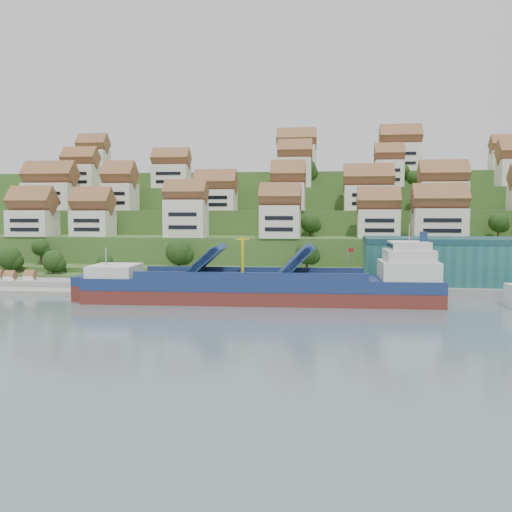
# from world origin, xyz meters

# --- Properties ---
(ground) EXTENTS (300.00, 300.00, 0.00)m
(ground) POSITION_xyz_m (0.00, 0.00, 0.00)
(ground) COLOR slate
(ground) RESTS_ON ground
(quay) EXTENTS (180.00, 14.00, 2.20)m
(quay) POSITION_xyz_m (20.00, 15.00, 1.10)
(quay) COLOR gray
(quay) RESTS_ON ground
(pebble_beach) EXTENTS (45.00, 20.00, 1.00)m
(pebble_beach) POSITION_xyz_m (-58.00, 12.00, 0.50)
(pebble_beach) COLOR gray
(pebble_beach) RESTS_ON ground
(hillside) EXTENTS (260.00, 128.00, 31.00)m
(hillside) POSITION_xyz_m (0.00, 103.55, 10.66)
(hillside) COLOR #2D4C1E
(hillside) RESTS_ON ground
(hillside_village) EXTENTS (156.31, 63.36, 29.31)m
(hillside_village) POSITION_xyz_m (2.21, 58.99, 23.84)
(hillside_village) COLOR silver
(hillside_village) RESTS_ON ground
(hillside_trees) EXTENTS (140.73, 62.23, 31.33)m
(hillside_trees) POSITION_xyz_m (-6.50, 44.15, 16.44)
(hillside_trees) COLOR #1F3D14
(hillside_trees) RESTS_ON ground
(warehouse) EXTENTS (60.00, 15.00, 10.00)m
(warehouse) POSITION_xyz_m (52.00, 17.00, 7.20)
(warehouse) COLOR #205755
(warehouse) RESTS_ON quay
(flagpole) EXTENTS (1.28, 0.16, 8.00)m
(flagpole) POSITION_xyz_m (18.11, 10.00, 6.88)
(flagpole) COLOR gray
(flagpole) RESTS_ON quay
(beach_huts) EXTENTS (14.40, 3.70, 2.20)m
(beach_huts) POSITION_xyz_m (-60.00, 10.75, 2.10)
(beach_huts) COLOR white
(beach_huts) RESTS_ON pebble_beach
(cargo_ship) EXTENTS (69.81, 13.53, 15.29)m
(cargo_ship) POSITION_xyz_m (2.74, -0.36, 2.99)
(cargo_ship) COLOR #5A221B
(cargo_ship) RESTS_ON ground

